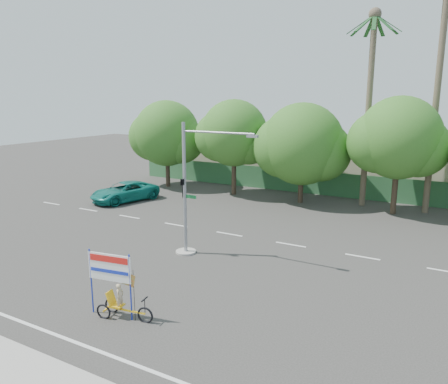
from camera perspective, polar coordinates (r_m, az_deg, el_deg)
The scene contains 13 objects.
ground at distance 19.59m, azimuth -5.52°, elevation -12.66°, with size 120.00×120.00×0.00m, color #33302D.
fence at distance 38.14m, azimuth 13.14°, elevation 1.06°, with size 38.00×0.08×2.00m, color #336B3D.
building_left at distance 45.72m, azimuth 2.69°, elevation 4.48°, with size 12.00×8.00×4.00m, color beige.
building_right at distance 41.09m, azimuth 25.76°, elevation 2.08°, with size 14.00×8.00×3.60m, color beige.
tree_far_left at distance 40.73m, azimuth -7.54°, elevation 7.33°, with size 7.14×6.00×7.96m.
tree_left at distance 36.96m, azimuth 1.27°, elevation 7.39°, with size 6.66×5.60×8.07m.
tree_center at distance 34.63m, azimuth 10.10°, elevation 5.88°, with size 7.62×6.40×7.85m.
tree_right at distance 32.93m, azimuth 21.79°, elevation 6.22°, with size 6.90×5.80×8.36m.
palm_tall at distance 34.15m, azimuth 26.38°, elevation 14.82°, with size 3.73×3.79×17.45m.
palm_short at distance 34.68m, azimuth 18.52°, elevation 12.73°, with size 3.73×3.79×14.45m.
traffic_signal at distance 22.92m, azimuth -4.53°, elevation -1.17°, with size 4.72×1.10×7.00m.
trike_billboard at distance 17.40m, azimuth -13.84°, elevation -12.46°, with size 2.68×0.83×2.65m.
pickup_truck at distance 36.00m, azimuth -12.85°, elevation 0.04°, with size 2.55×5.54×1.54m, color #107668.
Camera 1 is at (10.24, -14.51, 8.27)m, focal length 35.00 mm.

